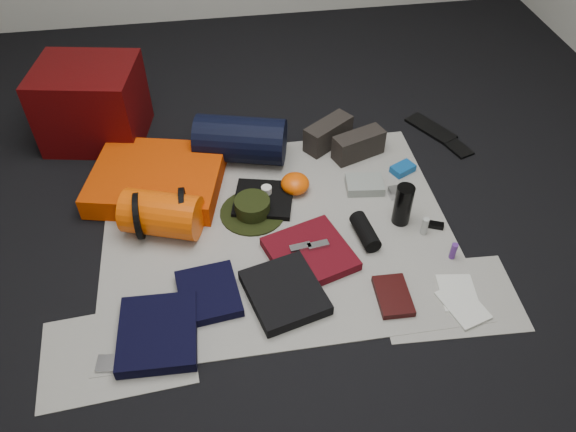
{
  "coord_description": "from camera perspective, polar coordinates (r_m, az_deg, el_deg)",
  "views": [
    {
      "loc": [
        -0.24,
        -1.8,
        1.89
      ],
      "look_at": [
        0.05,
        -0.02,
        0.1
      ],
      "focal_mm": 35.0,
      "sensor_mm": 36.0,
      "label": 1
    }
  ],
  "objects": [
    {
      "name": "floor",
      "position": [
        2.63,
        -1.07,
        -1.59
      ],
      "size": [
        4.5,
        4.5,
        0.02
      ],
      "primitive_type": "cube",
      "color": "black",
      "rests_on": "ground"
    },
    {
      "name": "newspaper_mat",
      "position": [
        2.62,
        -1.07,
        -1.39
      ],
      "size": [
        1.6,
        1.3,
        0.01
      ],
      "primitive_type": "cube",
      "color": "#B6B4A8",
      "rests_on": "floor"
    },
    {
      "name": "newspaper_sheet_front_left",
      "position": [
        2.31,
        -16.87,
        -13.07
      ],
      "size": [
        0.61,
        0.44,
        0.0
      ],
      "primitive_type": "cube",
      "rotation": [
        0.0,
        0.0,
        0.07
      ],
      "color": "#B6B4A8",
      "rests_on": "floor"
    },
    {
      "name": "newspaper_sheet_front_right",
      "position": [
        2.46,
        15.99,
        -7.94
      ],
      "size": [
        0.6,
        0.43,
        0.0
      ],
      "primitive_type": "cube",
      "rotation": [
        0.0,
        0.0,
        -0.05
      ],
      "color": "#B6B4A8",
      "rests_on": "floor"
    },
    {
      "name": "red_cabinet",
      "position": [
        3.23,
        -19.31,
        10.71
      ],
      "size": [
        0.58,
        0.52,
        0.43
      ],
      "primitive_type": "cube",
      "rotation": [
        0.0,
        0.0,
        -0.19
      ],
      "color": "#460505",
      "rests_on": "floor"
    },
    {
      "name": "sleeping_pad",
      "position": [
        2.87,
        -13.16,
        3.69
      ],
      "size": [
        0.72,
        0.64,
        0.11
      ],
      "primitive_type": "cube",
      "rotation": [
        0.0,
        0.0,
        -0.24
      ],
      "color": "#D03A02",
      "rests_on": "newspaper_mat"
    },
    {
      "name": "stuff_sack",
      "position": [
        2.61,
        -12.71,
        0.18
      ],
      "size": [
        0.4,
        0.31,
        0.2
      ],
      "primitive_type": "cylinder",
      "rotation": [
        0.0,
        1.57,
        -0.33
      ],
      "color": "#E64C03",
      "rests_on": "newspaper_mat"
    },
    {
      "name": "sack_strap_left",
      "position": [
        2.62,
        -14.89,
        0.03
      ],
      "size": [
        0.02,
        0.22,
        0.22
      ],
      "primitive_type": "cylinder",
      "rotation": [
        0.0,
        1.57,
        0.0
      ],
      "color": "black",
      "rests_on": "newspaper_mat"
    },
    {
      "name": "sack_strap_right",
      "position": [
        2.59,
        -10.54,
        0.52
      ],
      "size": [
        0.03,
        0.22,
        0.22
      ],
      "primitive_type": "cylinder",
      "rotation": [
        0.0,
        1.57,
        0.0
      ],
      "color": "black",
      "rests_on": "newspaper_mat"
    },
    {
      "name": "navy_duffel",
      "position": [
        2.95,
        -4.84,
        7.73
      ],
      "size": [
        0.51,
        0.36,
        0.24
      ],
      "primitive_type": "cylinder",
      "rotation": [
        0.0,
        1.57,
        -0.27
      ],
      "color": "black",
      "rests_on": "newspaper_mat"
    },
    {
      "name": "boonie_brim",
      "position": [
        2.7,
        -3.61,
        0.37
      ],
      "size": [
        0.38,
        0.38,
        0.01
      ],
      "primitive_type": "cylinder",
      "rotation": [
        0.0,
        0.0,
        -0.23
      ],
      "color": "black",
      "rests_on": "newspaper_mat"
    },
    {
      "name": "boonie_crown",
      "position": [
        2.67,
        -3.65,
        1.01
      ],
      "size": [
        0.17,
        0.17,
        0.08
      ],
      "primitive_type": "cylinder",
      "color": "black",
      "rests_on": "boonie_brim"
    },
    {
      "name": "hiking_boot_left",
      "position": [
        3.07,
        4.1,
        8.34
      ],
      "size": [
        0.29,
        0.25,
        0.14
      ],
      "primitive_type": "cube",
      "rotation": [
        0.0,
        0.0,
        0.62
      ],
      "color": "#28241F",
      "rests_on": "newspaper_mat"
    },
    {
      "name": "hiking_boot_right",
      "position": [
        3.01,
        7.17,
        7.18
      ],
      "size": [
        0.29,
        0.19,
        0.14
      ],
      "primitive_type": "cube",
      "rotation": [
        0.0,
        0.0,
        0.34
      ],
      "color": "#28241F",
      "rests_on": "newspaper_mat"
    },
    {
      "name": "flip_flop_left",
      "position": [
        3.32,
        14.3,
        8.62
      ],
      "size": [
        0.25,
        0.32,
        0.02
      ],
      "primitive_type": "cube",
      "rotation": [
        0.0,
        0.0,
        0.52
      ],
      "color": "black",
      "rests_on": "floor"
    },
    {
      "name": "flip_flop_right",
      "position": [
        3.24,
        16.37,
        7.06
      ],
      "size": [
        0.17,
        0.27,
        0.01
      ],
      "primitive_type": "cube",
      "rotation": [
        0.0,
        0.0,
        0.34
      ],
      "color": "black",
      "rests_on": "floor"
    },
    {
      "name": "trousers_navy_a",
      "position": [
        2.29,
        -13.08,
        -11.51
      ],
      "size": [
        0.31,
        0.35,
        0.05
      ],
      "primitive_type": "cube",
      "rotation": [
        0.0,
        0.0,
        -0.04
      ],
      "color": "black",
      "rests_on": "newspaper_mat"
    },
    {
      "name": "trousers_navy_b",
      "position": [
        2.37,
        -8.07,
        -7.8
      ],
      "size": [
        0.28,
        0.31,
        0.04
      ],
      "primitive_type": "cube",
      "rotation": [
        0.0,
        0.0,
        0.12
      ],
      "color": "black",
      "rests_on": "newspaper_mat"
    },
    {
      "name": "trousers_charcoal",
      "position": [
        2.34,
        -0.35,
        -7.77
      ],
      "size": [
        0.36,
        0.39,
        0.05
      ],
      "primitive_type": "cube",
      "rotation": [
        0.0,
        0.0,
        0.26
      ],
      "color": "black",
      "rests_on": "newspaper_mat"
    },
    {
      "name": "black_tshirt",
      "position": [
        2.75,
        -2.52,
        1.72
      ],
      "size": [
        0.33,
        0.32,
        0.03
      ],
      "primitive_type": "cube",
      "rotation": [
        0.0,
        0.0,
        -0.24
      ],
      "color": "black",
      "rests_on": "newspaper_mat"
    },
    {
      "name": "red_shirt",
      "position": [
        2.49,
        2.24,
        -3.85
      ],
      "size": [
        0.42,
        0.42,
        0.04
      ],
      "primitive_type": "cube",
      "rotation": [
        0.0,
        0.0,
        0.31
      ],
      "color": "#520911",
      "rests_on": "newspaper_mat"
    },
    {
      "name": "orange_stuff_sack",
      "position": [
        2.78,
        0.73,
        3.31
      ],
      "size": [
        0.19,
        0.19,
        0.09
      ],
      "primitive_type": "ellipsoid",
      "rotation": [
        0.0,
        0.0,
        0.37
      ],
      "color": "#E64C03",
      "rests_on": "newspaper_mat"
    },
    {
      "name": "first_aid_pouch",
      "position": [
        2.84,
        7.78,
        3.18
      ],
      "size": [
        0.2,
        0.16,
        0.05
      ],
      "primitive_type": "cube",
      "rotation": [
        0.0,
        0.0,
        -0.11
      ],
      "color": "gray",
      "rests_on": "newspaper_mat"
    },
    {
      "name": "water_bottle",
      "position": [
        2.64,
        11.61,
        1.13
      ],
      "size": [
        0.1,
        0.1,
        0.21
      ],
      "primitive_type": "cylinder",
      "rotation": [
        0.0,
        0.0,
        0.27
      ],
      "color": "black",
      "rests_on": "newspaper_mat"
    },
    {
      "name": "speaker",
      "position": [
        2.58,
        7.84,
        -1.58
      ],
      "size": [
        0.1,
        0.21,
        0.08
      ],
      "primitive_type": "cylinder",
      "rotation": [
        1.57,
        0.0,
        0.14
      ],
      "color": "black",
      "rests_on": "newspaper_mat"
    },
    {
      "name": "compact_camera",
      "position": [
        2.83,
        11.3,
        2.42
      ],
      "size": [
        0.11,
        0.07,
        0.04
      ],
      "primitive_type": "cube",
      "rotation": [
        0.0,
        0.0,
        0.07
      ],
      "color": "#B9B9BE",
      "rests_on": "newspaper_mat"
    },
    {
      "name": "cyan_case",
      "position": [
        2.97,
        11.58,
        4.73
      ],
      "size": [
        0.14,
        0.12,
        0.04
      ],
      "primitive_type": "cube",
      "rotation": [
        0.0,
        0.0,
        0.45
      ],
      "color": "#0E4D90",
      "rests_on": "newspaper_mat"
    },
    {
      "name": "toiletry_purple",
      "position": [
        2.58,
        16.45,
        -3.42
      ],
      "size": [
        0.03,
        0.03,
        0.08
      ],
      "primitive_type": "cylinder",
      "rotation": [
        0.0,
        0.0,
        -0.17
      ],
      "color": "#542780",
      "rests_on": "newspaper_mat"
    },
    {
      "name": "toiletry_clear",
      "position": [
        2.65,
        13.73,
        -1.0
      ],
      "size": [
        0.03,
        0.03,
        0.09
      ],
      "primitive_type": "cylinder",
      "rotation": [
        0.0,
        0.0,
        -0.17
      ],
      "color": "#A5AAA5",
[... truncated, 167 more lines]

